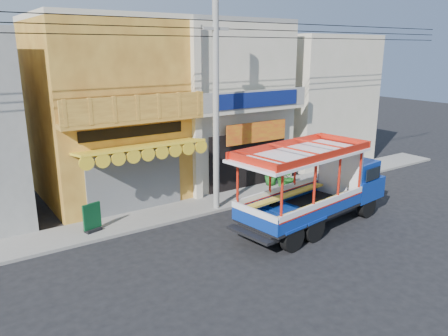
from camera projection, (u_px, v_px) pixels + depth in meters
The scene contains 12 objects.
ground at pixel (284, 230), 17.05m from camera, with size 90.00×90.00×0.00m, color black.
sidewalk at pixel (226, 200), 20.22m from camera, with size 30.00×2.00×0.12m, color slate.
shophouse_left at pixel (106, 110), 20.14m from camera, with size 6.00×7.50×8.24m.
shophouse_right at pixel (215, 101), 23.40m from camera, with size 6.00×6.75×8.24m.
party_pilaster at pixel (197, 115), 19.31m from camera, with size 0.35×0.30×8.00m, color beige.
filler_building_right at pixel (308, 99), 27.30m from camera, with size 6.00×6.00×7.60m, color beige.
utility_pole at pixel (219, 94), 17.89m from camera, with size 28.00×0.26×9.00m.
songthaew_truck at pixel (322, 184), 17.38m from camera, with size 7.46×3.25×3.37m.
green_sign at pixel (92, 220), 16.51m from camera, with size 0.73×0.47×1.12m.
potted_plant_a at pixel (283, 177), 21.90m from camera, with size 0.89×0.77×0.99m, color #1A5E1C.
potted_plant_b at pixel (288, 177), 21.65m from camera, with size 0.62×0.50×1.12m, color #1A5E1C.
potted_plant_c at pixel (271, 174), 22.14m from camera, with size 0.63×0.63×1.13m, color #1A5E1C.
Camera 1 is at (-10.84, -11.74, 6.85)m, focal length 35.00 mm.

